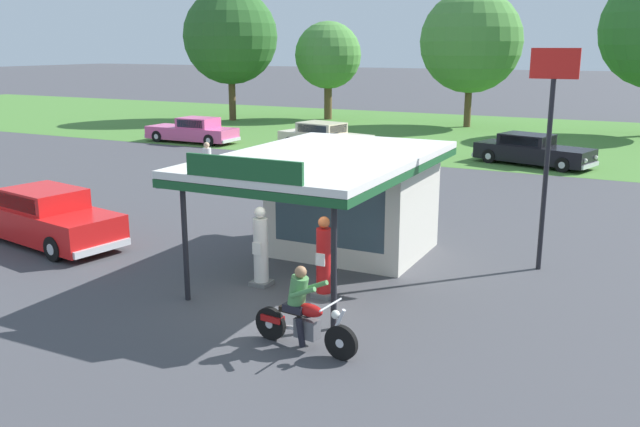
{
  "coord_description": "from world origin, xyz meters",
  "views": [
    {
      "loc": [
        6.95,
        -11.76,
        5.39
      ],
      "look_at": [
        -0.22,
        2.57,
        1.4
      ],
      "focal_mm": 37.9,
      "sensor_mm": 36.0,
      "label": 1
    }
  ],
  "objects": [
    {
      "name": "parked_car_back_row_right",
      "position": [
        -8.75,
        20.14,
        0.67
      ],
      "size": [
        5.55,
        2.9,
        1.46
      ],
      "color": "beige",
      "rests_on": "ground"
    },
    {
      "name": "gas_pump_offside",
      "position": [
        0.74,
        0.85,
        0.83
      ],
      "size": [
        0.44,
        0.44,
        1.82
      ],
      "color": "slate",
      "rests_on": "ground"
    },
    {
      "name": "service_station_kiosk",
      "position": [
        -0.07,
        3.81,
        1.7
      ],
      "size": [
        4.43,
        7.17,
        3.32
      ],
      "color": "beige",
      "rests_on": "ground"
    },
    {
      "name": "gas_pump_nearside",
      "position": [
        -0.88,
        0.85,
        0.85
      ],
      "size": [
        0.44,
        0.44,
        1.86
      ],
      "color": "slate",
      "rests_on": "ground"
    },
    {
      "name": "parked_car_back_row_far_left",
      "position": [
        1.87,
        20.35,
        0.66
      ],
      "size": [
        5.7,
        3.21,
        1.42
      ],
      "color": "black",
      "rests_on": "ground"
    },
    {
      "name": "ground_plane",
      "position": [
        0.0,
        0.0,
        0.0
      ],
      "size": [
        300.0,
        300.0,
        0.0
      ],
      "primitive_type": "plane",
      "color": "#424247"
    },
    {
      "name": "tree_oak_right",
      "position": [
        -15.38,
        34.23,
        4.69
      ],
      "size": [
        4.9,
        4.9,
        7.16
      ],
      "color": "brown",
      "rests_on": "ground"
    },
    {
      "name": "roadside_pole_sign",
      "position": [
        4.67,
        4.93,
        3.6
      ],
      "size": [
        1.1,
        0.12,
        5.34
      ],
      "color": "black",
      "rests_on": "ground"
    },
    {
      "name": "featured_classic_sedan",
      "position": [
        -8.18,
        1.15,
        0.71
      ],
      "size": [
        5.69,
        2.72,
        1.55
      ],
      "color": "red",
      "rests_on": "ground"
    },
    {
      "name": "parked_car_back_row_centre_left",
      "position": [
        -16.77,
        19.43,
        0.65
      ],
      "size": [
        5.61,
        1.92,
        1.44
      ],
      "color": "#E55993",
      "rests_on": "ground"
    },
    {
      "name": "grass_verge_strip",
      "position": [
        0.0,
        30.0,
        0.0
      ],
      "size": [
        120.0,
        24.0,
        0.01
      ],
      "primitive_type": "cube",
      "color": "#477A33",
      "rests_on": "ground"
    },
    {
      "name": "bystander_admiring_sedan",
      "position": [
        -6.57,
        15.65,
        0.8
      ],
      "size": [
        0.34,
        0.34,
        1.53
      ],
      "color": "#2D3351",
      "rests_on": "ground"
    },
    {
      "name": "tree_oak_centre",
      "position": [
        -4.73,
        34.01,
        5.65
      ],
      "size": [
        6.77,
        6.77,
        9.04
      ],
      "color": "brown",
      "rests_on": "ground"
    },
    {
      "name": "motorcycle_with_rider",
      "position": [
        1.57,
        -1.7,
        0.65
      ],
      "size": [
        2.18,
        0.7,
        1.58
      ],
      "color": "black",
      "rests_on": "ground"
    },
    {
      "name": "bystander_strolling_foreground",
      "position": [
        -8.84,
        9.83,
        0.91
      ],
      "size": [
        0.34,
        0.34,
        1.71
      ],
      "color": "black",
      "rests_on": "ground"
    },
    {
      "name": "tree_oak_left",
      "position": [
        -21.4,
        30.4,
        6.02
      ],
      "size": [
        6.81,
        6.81,
        9.44
      ],
      "color": "brown",
      "rests_on": "ground"
    }
  ]
}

